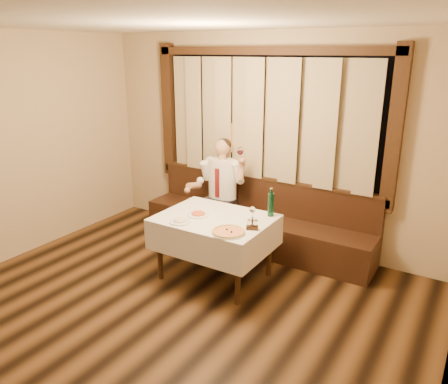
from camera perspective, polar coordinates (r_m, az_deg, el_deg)
The scene contains 10 objects.
room at distance 4.16m, azimuth -6.75°, elevation 3.17°, with size 5.01×6.01×2.81m.
banquette at distance 5.94m, azimuth 4.19°, elevation -4.23°, with size 3.20×0.61×0.94m.
dining_table at distance 4.99m, azimuth -1.21°, elevation -4.42°, with size 1.27×0.97×0.76m.
pizza at distance 4.52m, azimuth 0.59°, elevation -5.22°, with size 0.36×0.36×0.04m.
pasta_red at distance 5.00m, azimuth -3.38°, elevation -2.68°, with size 0.26×0.26×0.09m.
pasta_cream at distance 4.82m, azimuth -5.76°, elevation -3.58°, with size 0.24×0.24×0.08m.
green_bottle at distance 4.97m, azimuth 6.15°, elevation -1.58°, with size 0.07×0.07×0.33m.
table_wine_glass at distance 4.80m, azimuth 3.74°, elevation -2.41°, with size 0.07×0.07×0.18m.
cruet_caddy at distance 4.61m, azimuth 3.71°, elevation -4.35°, with size 0.14×0.11×0.13m.
seated_man at distance 5.93m, azimuth -0.54°, elevation 1.12°, with size 0.79×0.59×1.43m.
Camera 1 is at (2.51, -2.17, 2.56)m, focal length 35.00 mm.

